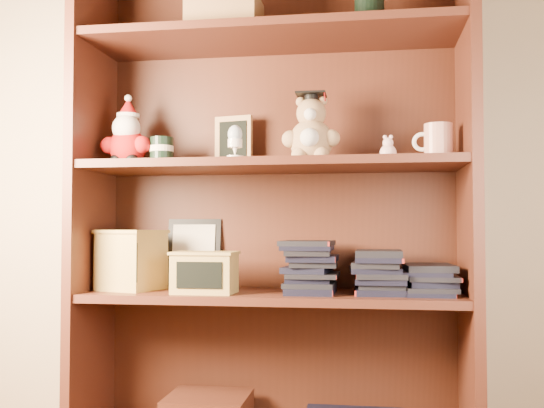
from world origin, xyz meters
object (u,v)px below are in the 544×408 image
Objects in this scene: treats_box at (131,260)px; bookcase at (274,218)px; grad_teddy_bear at (311,134)px; teacher_mug at (438,142)px.

bookcase is at bearing 6.53° from treats_box.
teacher_mug is (0.38, 0.01, -0.03)m from grad_teddy_bear.
treats_box is at bearing 179.43° from grad_teddy_bear.
grad_teddy_bear is at bearing -179.01° from teacher_mug.
bookcase reaches higher than treats_box.
teacher_mug is at bearing 0.05° from treats_box.
teacher_mug reaches higher than treats_box.
teacher_mug is at bearing -5.78° from bookcase.
bookcase is 0.55m from teacher_mug.
grad_teddy_bear is 0.99× the size of treats_box.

